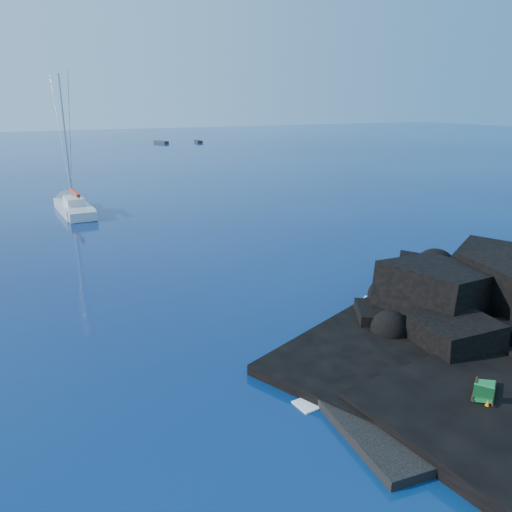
{
  "coord_description": "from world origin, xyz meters",
  "views": [
    {
      "loc": [
        -8.82,
        -10.7,
        10.8
      ],
      "look_at": [
        4.02,
        14.52,
        2.0
      ],
      "focal_mm": 35.0,
      "sensor_mm": 36.0,
      "label": 1
    }
  ],
  "objects_px": {
    "sailboat": "(74,212)",
    "distant_boat_a": "(161,143)",
    "deck_chair": "(485,385)",
    "sunbather": "(389,403)",
    "marker_cone": "(487,406)",
    "distant_boat_b": "(198,142)"
  },
  "relations": [
    {
      "from": "distant_boat_b",
      "to": "distant_boat_a",
      "type": "bearing_deg",
      "value": 175.62
    },
    {
      "from": "sailboat",
      "to": "distant_boat_a",
      "type": "xyz_separation_m",
      "value": [
        33.27,
        80.88,
        0.0
      ]
    },
    {
      "from": "deck_chair",
      "to": "distant_boat_a",
      "type": "distance_m",
      "value": 125.62
    },
    {
      "from": "distant_boat_a",
      "to": "sailboat",
      "type": "bearing_deg",
      "value": -133.09
    },
    {
      "from": "sailboat",
      "to": "sunbather",
      "type": "xyz_separation_m",
      "value": [
        5.15,
        -41.03,
        0.51
      ]
    },
    {
      "from": "marker_cone",
      "to": "deck_chair",
      "type": "bearing_deg",
      "value": 47.15
    },
    {
      "from": "distant_boat_a",
      "to": "distant_boat_b",
      "type": "distance_m",
      "value": 10.09
    },
    {
      "from": "deck_chair",
      "to": "marker_cone",
      "type": "distance_m",
      "value": 0.88
    },
    {
      "from": "sailboat",
      "to": "marker_cone",
      "type": "relative_size",
      "value": 26.43
    },
    {
      "from": "sunbather",
      "to": "marker_cone",
      "type": "xyz_separation_m",
      "value": [
        2.82,
        -1.83,
        0.1
      ]
    },
    {
      "from": "sailboat",
      "to": "distant_boat_a",
      "type": "height_order",
      "value": "sailboat"
    },
    {
      "from": "sailboat",
      "to": "distant_boat_a",
      "type": "relative_size",
      "value": 2.82
    },
    {
      "from": "distant_boat_a",
      "to": "sunbather",
      "type": "bearing_deg",
      "value": -123.72
    },
    {
      "from": "sailboat",
      "to": "deck_chair",
      "type": "distance_m",
      "value": 43.13
    },
    {
      "from": "sunbather",
      "to": "distant_boat_a",
      "type": "relative_size",
      "value": 0.34
    },
    {
      "from": "marker_cone",
      "to": "distant_boat_a",
      "type": "relative_size",
      "value": 0.11
    },
    {
      "from": "sailboat",
      "to": "distant_boat_b",
      "type": "height_order",
      "value": "sailboat"
    },
    {
      "from": "sunbather",
      "to": "marker_cone",
      "type": "bearing_deg",
      "value": -47.18
    },
    {
      "from": "deck_chair",
      "to": "sunbather",
      "type": "relative_size",
      "value": 1.13
    },
    {
      "from": "sailboat",
      "to": "sunbather",
      "type": "height_order",
      "value": "sailboat"
    },
    {
      "from": "deck_chair",
      "to": "distant_boat_b",
      "type": "height_order",
      "value": "deck_chair"
    },
    {
      "from": "sailboat",
      "to": "deck_chair",
      "type": "xyz_separation_m",
      "value": [
        8.52,
        -42.27,
        0.97
      ]
    }
  ]
}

